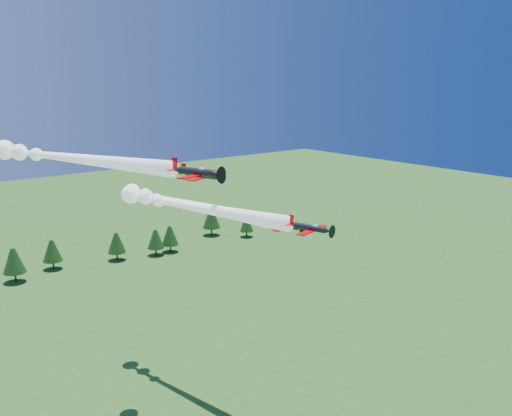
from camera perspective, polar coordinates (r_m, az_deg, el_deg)
plane_lead at (r=103.45m, az=-6.94°, el=0.26°), size 15.95×45.34×3.70m
plane_left at (r=103.06m, az=-18.38°, el=4.82°), size 20.84×48.90×3.70m
plane_right at (r=120.38m, az=-7.57°, el=0.54°), size 13.47×49.84×3.70m
plane_slot at (r=96.28m, az=-5.40°, el=3.29°), size 7.85×8.77×2.78m
treeline at (r=201.81m, az=-18.95°, el=-4.36°), size 170.52×19.37×11.34m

